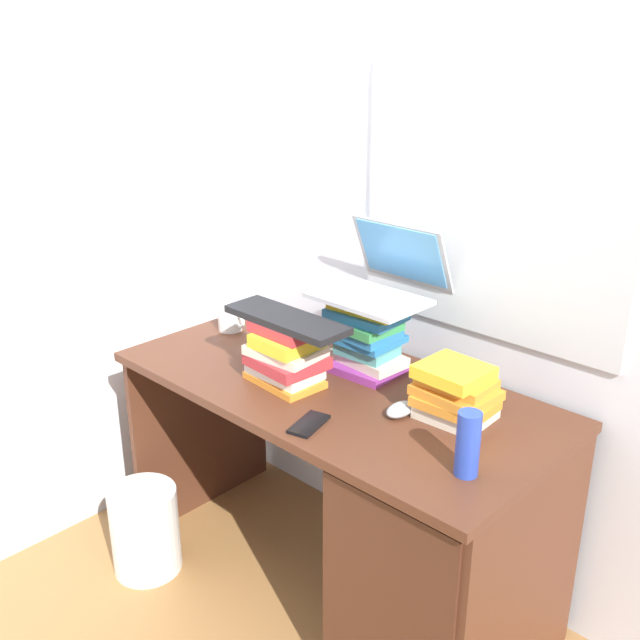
# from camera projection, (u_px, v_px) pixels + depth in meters

# --- Properties ---
(ground_plane) EXTENTS (6.00, 6.00, 0.00)m
(ground_plane) POSITION_uv_depth(u_px,v_px,m) (333.00, 581.00, 2.58)
(ground_plane) COLOR olive
(wall_back) EXTENTS (6.00, 0.06, 2.60)m
(wall_back) POSITION_uv_depth(u_px,v_px,m) (418.00, 196.00, 2.36)
(wall_back) COLOR silver
(wall_back) RESTS_ON ground
(wall_left) EXTENTS (0.05, 6.00, 2.60)m
(wall_left) POSITION_uv_depth(u_px,v_px,m) (142.00, 174.00, 2.73)
(wall_left) COLOR silver
(wall_left) RESTS_ON ground
(desk) EXTENTS (1.42, 0.68, 0.77)m
(desk) POSITION_uv_depth(u_px,v_px,m) (418.00, 531.00, 2.17)
(desk) COLOR #4C2819
(desk) RESTS_ON ground
(book_stack_tall) EXTENTS (0.24, 0.20, 0.24)m
(book_stack_tall) POSITION_uv_depth(u_px,v_px,m) (368.00, 336.00, 2.35)
(book_stack_tall) COLOR #8C338C
(book_stack_tall) RESTS_ON desk
(book_stack_keyboard_riser) EXTENTS (0.25, 0.20, 0.20)m
(book_stack_keyboard_riser) POSITION_uv_depth(u_px,v_px,m) (286.00, 354.00, 2.28)
(book_stack_keyboard_riser) COLOR orange
(book_stack_keyboard_riser) RESTS_ON desk
(book_stack_side) EXTENTS (0.22, 0.19, 0.16)m
(book_stack_side) POSITION_uv_depth(u_px,v_px,m) (455.00, 393.00, 2.07)
(book_stack_side) COLOR beige
(book_stack_side) RESTS_ON desk
(laptop) EXTENTS (0.35, 0.33, 0.23)m
(laptop) POSITION_uv_depth(u_px,v_px,m) (383.00, 279.00, 2.33)
(laptop) COLOR #B7BABF
(laptop) RESTS_ON book_stack_tall
(keyboard) EXTENTS (0.42, 0.14, 0.02)m
(keyboard) POSITION_uv_depth(u_px,v_px,m) (286.00, 319.00, 2.24)
(keyboard) COLOR black
(keyboard) RESTS_ON book_stack_keyboard_riser
(computer_mouse) EXTENTS (0.06, 0.10, 0.04)m
(computer_mouse) POSITION_uv_depth(u_px,v_px,m) (400.00, 410.00, 2.11)
(computer_mouse) COLOR #A5A8AD
(computer_mouse) RESTS_ON desk
(mug) EXTENTS (0.12, 0.09, 0.09)m
(mug) POSITION_uv_depth(u_px,v_px,m) (230.00, 319.00, 2.71)
(mug) COLOR white
(mug) RESTS_ON desk
(water_bottle) EXTENTS (0.06, 0.06, 0.17)m
(water_bottle) POSITION_uv_depth(u_px,v_px,m) (468.00, 444.00, 1.80)
(water_bottle) COLOR #263FA5
(water_bottle) RESTS_ON desk
(cell_phone) EXTENTS (0.10, 0.15, 0.01)m
(cell_phone) POSITION_uv_depth(u_px,v_px,m) (309.00, 424.00, 2.06)
(cell_phone) COLOR black
(cell_phone) RESTS_ON desk
(wastebasket) EXTENTS (0.24, 0.24, 0.32)m
(wastebasket) POSITION_uv_depth(u_px,v_px,m) (145.00, 530.00, 2.59)
(wastebasket) COLOR silver
(wastebasket) RESTS_ON ground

